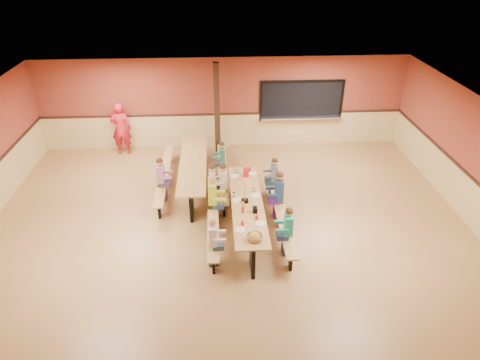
{
  "coord_description": "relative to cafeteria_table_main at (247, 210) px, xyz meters",
  "views": [
    {
      "loc": [
        -0.22,
        -8.46,
        6.26
      ],
      "look_at": [
        0.3,
        0.49,
        1.15
      ],
      "focal_mm": 32.0,
      "sensor_mm": 36.0,
      "label": 1
    }
  ],
  "objects": [
    {
      "name": "cafeteria_table_main",
      "position": [
        0.0,
        0.0,
        0.0
      ],
      "size": [
        1.91,
        3.7,
        0.74
      ],
      "color": "#B18346",
      "rests_on": "ground"
    },
    {
      "name": "seated_child_grey_left",
      "position": [
        -0.83,
        1.06,
        0.09
      ],
      "size": [
        0.38,
        0.31,
        1.22
      ],
      "primitive_type": null,
      "color": "#B0B0B0",
      "rests_on": "ground"
    },
    {
      "name": "place_settings",
      "position": [
        0.0,
        0.0,
        0.27
      ],
      "size": [
        0.65,
        3.3,
        0.11
      ],
      "primitive_type": null,
      "color": "beige",
      "rests_on": "cafeteria_table_main"
    },
    {
      "name": "table_paddle",
      "position": [
        -0.06,
        0.03,
        0.35
      ],
      "size": [
        0.16,
        0.16,
        0.56
      ],
      "color": "black",
      "rests_on": "cafeteria_table_main"
    },
    {
      "name": "seated_adult_yellow",
      "position": [
        -0.83,
        0.3,
        0.14
      ],
      "size": [
        0.43,
        0.35,
        1.33
      ],
      "primitive_type": null,
      "color": "#BADD1F",
      "rests_on": "ground"
    },
    {
      "name": "seated_child_teal_right",
      "position": [
        0.82,
        -1.04,
        0.08
      ],
      "size": [
        0.37,
        0.3,
        1.21
      ],
      "primitive_type": null,
      "color": "#22A481",
      "rests_on": "ground"
    },
    {
      "name": "standing_woman",
      "position": [
        -3.77,
        4.43,
        0.35
      ],
      "size": [
        0.64,
        0.42,
        1.75
      ],
      "primitive_type": "imported",
      "rotation": [
        0.0,
        0.0,
        3.14
      ],
      "color": "red",
      "rests_on": "ground"
    },
    {
      "name": "napkin_dispenser",
      "position": [
        0.15,
        -0.43,
        0.28
      ],
      "size": [
        0.1,
        0.14,
        0.13
      ],
      "primitive_type": "cube",
      "color": "black",
      "rests_on": "cafeteria_table_main"
    },
    {
      "name": "seated_child_green_sec",
      "position": [
        -0.54,
        2.51,
        0.06
      ],
      "size": [
        0.35,
        0.29,
        1.17
      ],
      "primitive_type": null,
      "color": "#2C6F52",
      "rests_on": "ground"
    },
    {
      "name": "ground",
      "position": [
        -0.45,
        -0.12,
        -0.53
      ],
      "size": [
        12.0,
        12.0,
        0.0
      ],
      "primitive_type": "plane",
      "color": "olive",
      "rests_on": "ground"
    },
    {
      "name": "condiment_ketchup",
      "position": [
        -0.13,
        -0.44,
        0.3
      ],
      "size": [
        0.06,
        0.06,
        0.17
      ],
      "primitive_type": "cylinder",
      "color": "#B2140F",
      "rests_on": "cafeteria_table_main"
    },
    {
      "name": "condiment_mustard",
      "position": [
        -0.12,
        -0.26,
        0.3
      ],
      "size": [
        0.06,
        0.06,
        0.17
      ],
      "primitive_type": "cylinder",
      "color": "yellow",
      "rests_on": "cafeteria_table_main"
    },
    {
      "name": "punch_pitcher",
      "position": [
        0.07,
        1.29,
        0.32
      ],
      "size": [
        0.16,
        0.16,
        0.22
      ],
      "primitive_type": "cylinder",
      "color": "red",
      "rests_on": "cafeteria_table_main"
    },
    {
      "name": "seated_child_purple_sec",
      "position": [
        -2.19,
        1.44,
        0.09
      ],
      "size": [
        0.38,
        0.31,
        1.24
      ],
      "primitive_type": null,
      "color": "#A06B93",
      "rests_on": "ground"
    },
    {
      "name": "seated_child_white_left",
      "position": [
        -0.83,
        -1.31,
        0.07
      ],
      "size": [
        0.36,
        0.3,
        1.19
      ],
      "primitive_type": null,
      "color": "silver",
      "rests_on": "ground"
    },
    {
      "name": "structural_post",
      "position": [
        -0.65,
        4.28,
        0.97
      ],
      "size": [
        0.18,
        0.18,
        3.0
      ],
      "primitive_type": "cube",
      "color": "black",
      "rests_on": "ground"
    },
    {
      "name": "room_envelope",
      "position": [
        -0.45,
        -0.12,
        0.16
      ],
      "size": [
        12.04,
        10.04,
        3.02
      ],
      "color": "brown",
      "rests_on": "ground"
    },
    {
      "name": "seated_child_tan_sec",
      "position": [
        -0.54,
        1.04,
        0.09
      ],
      "size": [
        0.38,
        0.31,
        1.23
      ],
      "primitive_type": null,
      "color": "#BCB097",
      "rests_on": "ground"
    },
    {
      "name": "seated_child_navy_right",
      "position": [
        0.82,
        0.43,
        0.12
      ],
      "size": [
        0.41,
        0.33,
        1.29
      ],
      "primitive_type": null,
      "color": "navy",
      "rests_on": "ground"
    },
    {
      "name": "chip_bowl",
      "position": [
        0.05,
        -1.45,
        0.29
      ],
      "size": [
        0.32,
        0.32,
        0.15
      ],
      "primitive_type": null,
      "color": "orange",
      "rests_on": "cafeteria_table_main"
    },
    {
      "name": "kitchen_pass_through",
      "position": [
        2.15,
        4.84,
        0.96
      ],
      "size": [
        2.78,
        0.28,
        1.38
      ],
      "color": "black",
      "rests_on": "ground"
    },
    {
      "name": "cafeteria_table_second",
      "position": [
        -1.37,
        2.13,
        0.0
      ],
      "size": [
        1.91,
        3.7,
        0.74
      ],
      "color": "#B18346",
      "rests_on": "ground"
    },
    {
      "name": "seated_child_char_right",
      "position": [
        0.82,
        1.36,
        0.07
      ],
      "size": [
        0.36,
        0.3,
        1.2
      ],
      "primitive_type": null,
      "color": "#555961",
      "rests_on": "ground"
    }
  ]
}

